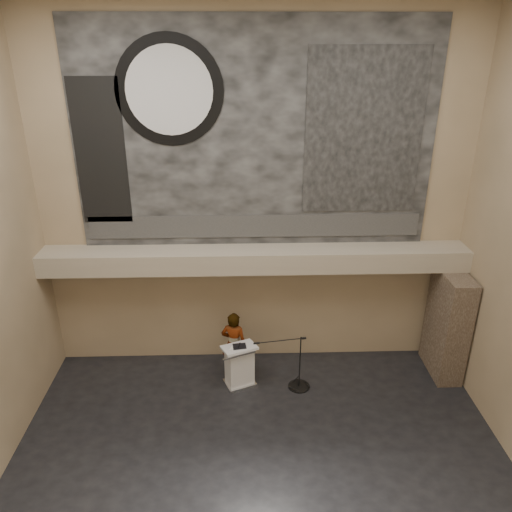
{
  "coord_description": "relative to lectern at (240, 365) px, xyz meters",
  "views": [
    {
      "loc": [
        -0.32,
        -7.09,
        7.76
      ],
      "look_at": [
        0.0,
        3.2,
        3.2
      ],
      "focal_mm": 35.0,
      "sensor_mm": 36.0,
      "label": 1
    }
  ],
  "objects": [
    {
      "name": "banner_text_strip",
      "position": [
        0.41,
        1.2,
        3.1
      ],
      "size": [
        7.76,
        0.02,
        0.55
      ],
      "primitive_type": "cube",
      "color": "#2E2E2E",
      "rests_on": "banner"
    },
    {
      "name": "sprinkler_right",
      "position": [
        2.31,
        0.82,
        2.12
      ],
      "size": [
        0.04,
        0.04,
        0.06
      ],
      "primitive_type": "cylinder",
      "color": "#B2893D",
      "rests_on": "soffit"
    },
    {
      "name": "banner",
      "position": [
        0.41,
        1.24,
        5.15
      ],
      "size": [
        8.0,
        0.05,
        5.0
      ],
      "primitive_type": "cube",
      "color": "black",
      "rests_on": "wall_back"
    },
    {
      "name": "banner_building_print",
      "position": [
        2.81,
        1.2,
        5.25
      ],
      "size": [
        2.6,
        0.02,
        3.6
      ],
      "primitive_type": "cube",
      "color": "black",
      "rests_on": "banner"
    },
    {
      "name": "wall_back",
      "position": [
        0.41,
        1.27,
        3.7
      ],
      "size": [
        10.0,
        0.02,
        8.5
      ],
      "primitive_type": "cube",
      "color": "#857254",
      "rests_on": "floor"
    },
    {
      "name": "lectern",
      "position": [
        0.0,
        0.0,
        0.0
      ],
      "size": [
        0.93,
        0.8,
        1.14
      ],
      "rotation": [
        0.0,
        0.0,
        0.39
      ],
      "color": "silver",
      "rests_on": "floor"
    },
    {
      "name": "speaker_person",
      "position": [
        -0.13,
        0.43,
        0.31
      ],
      "size": [
        0.72,
        0.57,
        1.74
      ],
      "primitive_type": "imported",
      "rotation": [
        0.0,
        0.0,
        2.88
      ],
      "color": "silver",
      "rests_on": "floor"
    },
    {
      "name": "wall_front",
      "position": [
        0.41,
        -6.73,
        3.7
      ],
      "size": [
        10.0,
        0.02,
        8.5
      ],
      "primitive_type": "cube",
      "color": "#857254",
      "rests_on": "floor"
    },
    {
      "name": "binder",
      "position": [
        0.01,
        -0.04,
        0.56
      ],
      "size": [
        0.33,
        0.28,
        0.04
      ],
      "primitive_type": "cube",
      "rotation": [
        0.0,
        0.0,
        0.1
      ],
      "color": "black",
      "rests_on": "lectern"
    },
    {
      "name": "banner_brick_print",
      "position": [
        -2.99,
        1.2,
        4.85
      ],
      "size": [
        1.1,
        0.02,
        3.2
      ],
      "primitive_type": "cube",
      "color": "black",
      "rests_on": "banner"
    },
    {
      "name": "stone_pier",
      "position": [
        5.06,
        0.42,
        0.8
      ],
      "size": [
        0.6,
        1.4,
        2.7
      ],
      "primitive_type": "cube",
      "color": "#3F3227",
      "rests_on": "floor"
    },
    {
      "name": "sprinkler_left",
      "position": [
        -1.19,
        0.82,
        2.12
      ],
      "size": [
        0.04,
        0.04,
        0.06
      ],
      "primitive_type": "cylinder",
      "color": "#B2893D",
      "rests_on": "soffit"
    },
    {
      "name": "papers",
      "position": [
        -0.09,
        -0.05,
        0.55
      ],
      "size": [
        0.29,
        0.33,
        0.0
      ],
      "primitive_type": "cube",
      "rotation": [
        0.0,
        0.0,
        -0.37
      ],
      "color": "white",
      "rests_on": "lectern"
    },
    {
      "name": "banner_clock_rim",
      "position": [
        -1.39,
        1.2,
        6.15
      ],
      "size": [
        2.3,
        0.02,
        2.3
      ],
      "primitive_type": "cylinder",
      "rotation": [
        1.57,
        0.0,
        0.0
      ],
      "color": "black",
      "rests_on": "banner"
    },
    {
      "name": "banner_clock_face",
      "position": [
        -1.39,
        1.18,
        6.15
      ],
      "size": [
        1.84,
        0.02,
        1.84
      ],
      "primitive_type": "cylinder",
      "rotation": [
        1.57,
        0.0,
        0.0
      ],
      "color": "silver",
      "rests_on": "banner"
    },
    {
      "name": "mic_stand",
      "position": [
        1.39,
        -0.14,
        -0.35
      ],
      "size": [
        1.35,
        0.52,
        1.41
      ],
      "rotation": [
        0.0,
        0.0,
        0.16
      ],
      "color": "black",
      "rests_on": "floor"
    },
    {
      "name": "floor",
      "position": [
        0.41,
        -2.73,
        -0.55
      ],
      "size": [
        10.0,
        10.0,
        0.0
      ],
      "primitive_type": "plane",
      "color": "black",
      "rests_on": "ground"
    },
    {
      "name": "soffit",
      "position": [
        0.41,
        0.87,
        2.4
      ],
      "size": [
        10.0,
        0.8,
        0.5
      ],
      "primitive_type": "cube",
      "color": "gray",
      "rests_on": "wall_back"
    }
  ]
}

